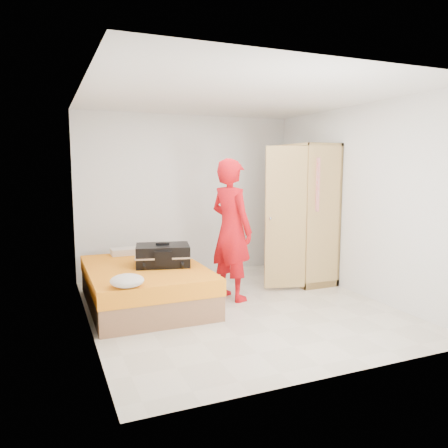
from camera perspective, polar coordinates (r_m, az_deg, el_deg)
name	(u,v)px	position (r m, az deg, el deg)	size (l,w,h in m)	color
room	(238,205)	(5.37, 1.86, 2.52)	(4.00, 4.02, 2.60)	beige
bed	(145,285)	(5.77, -10.25, -7.85)	(1.42, 2.02, 0.50)	#916142
wardrobe	(300,217)	(6.85, 9.93, 0.95)	(1.16, 1.20, 2.10)	tan
person	(231,230)	(5.78, 0.95, -0.76)	(0.68, 0.45, 1.87)	red
suitcase	(163,255)	(5.69, -8.00, -4.06)	(0.79, 0.65, 0.30)	black
round_cushion	(127,281)	(4.76, -12.54, -7.24)	(0.36, 0.36, 0.14)	beige
pillow	(129,251)	(6.51, -12.34, -3.49)	(0.50, 0.26, 0.09)	beige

